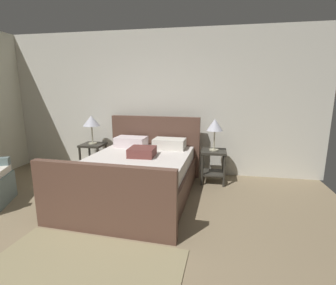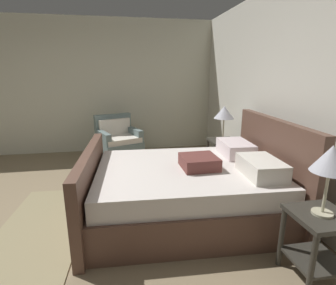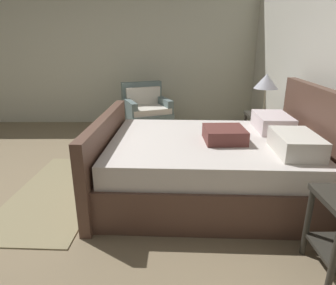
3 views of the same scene
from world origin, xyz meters
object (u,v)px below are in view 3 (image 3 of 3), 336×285
Objects in this scene: armchair at (147,115)px; table_lamp_left at (266,82)px; nightstand_left at (261,127)px; bed at (212,163)px.

table_lamp_left is at bearing 60.91° from armchair.
armchair reaches higher than nightstand_left.
table_lamp_left is 2.10m from armchair.
nightstand_left is 0.64× the size of armchair.
armchair is (-0.96, -1.73, -0.06)m from nightstand_left.
armchair is (-2.16, -0.83, -0.00)m from bed.
nightstand_left is 0.65m from table_lamp_left.
bed reaches higher than nightstand_left.
table_lamp_left is at bearing 143.13° from bed.
bed is 3.93× the size of nightstand_left.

